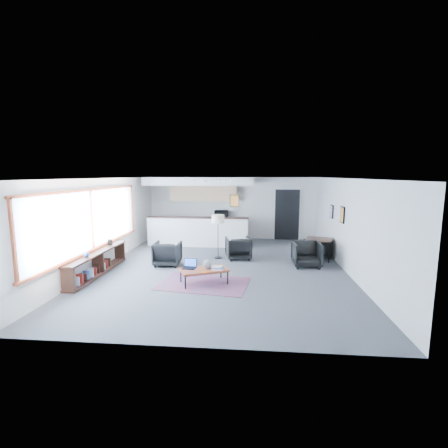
# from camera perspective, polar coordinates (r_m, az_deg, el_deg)

# --- Properties ---
(room) EXTENTS (7.02, 9.02, 2.62)m
(room) POSITION_cam_1_polar(r_m,az_deg,el_deg) (9.35, -0.33, 0.05)
(room) COLOR #48484A
(room) RESTS_ON ground
(window) EXTENTS (0.10, 5.95, 1.66)m
(window) POSITION_cam_1_polar(r_m,az_deg,el_deg) (9.45, -22.28, 0.44)
(window) COLOR #8CBFFF
(window) RESTS_ON room
(console) EXTENTS (0.35, 3.00, 0.80)m
(console) POSITION_cam_1_polar(r_m,az_deg,el_deg) (9.47, -21.42, -6.48)
(console) COLOR #321A11
(console) RESTS_ON floor
(kitchenette) EXTENTS (4.20, 1.96, 2.60)m
(kitchenette) POSITION_cam_1_polar(r_m,az_deg,el_deg) (13.14, -4.00, 2.86)
(kitchenette) COLOR white
(kitchenette) RESTS_ON floor
(doorway) EXTENTS (1.10, 0.12, 2.15)m
(doorway) POSITION_cam_1_polar(r_m,az_deg,el_deg) (13.79, 11.01, 1.73)
(doorway) COLOR black
(doorway) RESTS_ON room
(track_light) EXTENTS (1.60, 0.07, 0.15)m
(track_light) POSITION_cam_1_polar(r_m,az_deg,el_deg) (11.50, -2.24, 7.79)
(track_light) COLOR silver
(track_light) RESTS_ON room
(wall_art_lower) EXTENTS (0.03, 0.38, 0.48)m
(wall_art_lower) POSITION_cam_1_polar(r_m,az_deg,el_deg) (10.01, 20.08, 1.53)
(wall_art_lower) COLOR black
(wall_art_lower) RESTS_ON room
(wall_art_upper) EXTENTS (0.03, 0.34, 0.44)m
(wall_art_upper) POSITION_cam_1_polar(r_m,az_deg,el_deg) (11.27, 18.39, 2.10)
(wall_art_upper) COLOR black
(wall_art_upper) RESTS_ON room
(kilim_rug) EXTENTS (2.36, 1.78, 0.01)m
(kilim_rug) POSITION_cam_1_polar(r_m,az_deg,el_deg) (8.27, -3.53, -10.37)
(kilim_rug) COLOR #5D3148
(kilim_rug) RESTS_ON floor
(coffee_table) EXTENTS (1.31, 1.04, 0.38)m
(coffee_table) POSITION_cam_1_polar(r_m,az_deg,el_deg) (8.16, -3.55, -8.09)
(coffee_table) COLOR brown
(coffee_table) RESTS_ON floor
(laptop) EXTENTS (0.35, 0.30, 0.23)m
(laptop) POSITION_cam_1_polar(r_m,az_deg,el_deg) (8.26, -6.04, -7.23)
(laptop) COLOR black
(laptop) RESTS_ON coffee_table
(ceramic_pot) EXTENTS (0.24, 0.24, 0.24)m
(ceramic_pot) POSITION_cam_1_polar(r_m,az_deg,el_deg) (8.13, -2.89, -7.06)
(ceramic_pot) COLOR gray
(ceramic_pot) RESTS_ON coffee_table
(book_stack) EXTENTS (0.31, 0.26, 0.09)m
(book_stack) POSITION_cam_1_polar(r_m,az_deg,el_deg) (8.10, -1.16, -7.69)
(book_stack) COLOR silver
(book_stack) RESTS_ON coffee_table
(coaster) EXTENTS (0.11, 0.11, 0.01)m
(coaster) POSITION_cam_1_polar(r_m,az_deg,el_deg) (7.89, -3.57, -8.44)
(coaster) COLOR #E5590C
(coaster) RESTS_ON coffee_table
(armchair_left) EXTENTS (0.78, 0.73, 0.78)m
(armchair_left) POSITION_cam_1_polar(r_m,az_deg,el_deg) (9.91, -9.91, -4.95)
(armchair_left) COLOR black
(armchair_left) RESTS_ON floor
(armchair_right) EXTENTS (0.90, 0.86, 0.78)m
(armchair_right) POSITION_cam_1_polar(r_m,az_deg,el_deg) (10.50, 2.51, -4.05)
(armchair_right) COLOR black
(armchair_right) RESTS_ON floor
(floor_lamp) EXTENTS (0.52, 0.52, 1.43)m
(floor_lamp) POSITION_cam_1_polar(r_m,az_deg,el_deg) (10.43, -1.06, 0.61)
(floor_lamp) COLOR black
(floor_lamp) RESTS_ON floor
(dining_table) EXTENTS (1.00, 1.00, 0.67)m
(dining_table) POSITION_cam_1_polar(r_m,az_deg,el_deg) (10.82, 16.34, -2.82)
(dining_table) COLOR #321A11
(dining_table) RESTS_ON floor
(dining_chair_near) EXTENTS (0.71, 0.67, 0.70)m
(dining_chair_near) POSITION_cam_1_polar(r_m,az_deg,el_deg) (9.91, 14.33, -5.34)
(dining_chair_near) COLOR black
(dining_chair_near) RESTS_ON floor
(dining_chair_far) EXTENTS (0.73, 0.71, 0.59)m
(dining_chair_far) POSITION_cam_1_polar(r_m,az_deg,el_deg) (11.04, 16.11, -4.28)
(dining_chair_far) COLOR black
(dining_chair_far) RESTS_ON floor
(microwave) EXTENTS (0.54, 0.30, 0.37)m
(microwave) POSITION_cam_1_polar(r_m,az_deg,el_deg) (13.51, -0.50, 1.91)
(microwave) COLOR black
(microwave) RESTS_ON kitchenette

